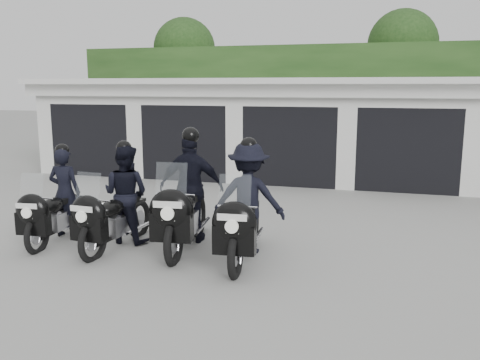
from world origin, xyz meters
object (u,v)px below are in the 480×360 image
(police_bike_c, at_px, (189,195))
(police_bike_d, at_px, (247,205))
(police_bike_b, at_px, (120,201))
(police_bike_a, at_px, (57,202))

(police_bike_c, bearing_deg, police_bike_d, -21.72)
(police_bike_c, relative_size, police_bike_d, 1.06)
(police_bike_b, height_order, police_bike_d, police_bike_d)
(police_bike_a, distance_m, police_bike_c, 2.42)
(police_bike_a, bearing_deg, police_bike_d, -3.75)
(police_bike_a, relative_size, police_bike_b, 0.94)
(police_bike_b, xyz_separation_m, police_bike_c, (1.15, 0.33, 0.10))
(police_bike_c, xyz_separation_m, police_bike_d, (1.13, -0.30, -0.04))
(police_bike_a, height_order, police_bike_b, police_bike_b)
(police_bike_a, xyz_separation_m, police_bike_c, (2.38, 0.39, 0.19))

